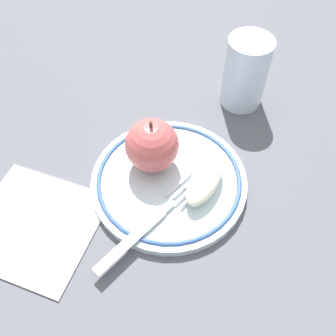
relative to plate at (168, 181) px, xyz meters
The scene contains 7 objects.
ground_plane 0.02m from the plate, behind, with size 2.00×2.00×0.00m, color #505159.
plate is the anchor object (origin of this frame).
apple_red_whole 0.05m from the plate, 65.17° to the left, with size 0.07×0.07×0.07m.
apple_slice_front 0.05m from the plate, 80.84° to the right, with size 0.08×0.03×0.02m, color #EEEFC9.
fork 0.06m from the plate, 168.73° to the right, with size 0.18×0.07×0.00m.
drinking_glass 0.19m from the plate, ahead, with size 0.06×0.06×0.10m, color silver.
napkin_folded 0.17m from the plate, 137.31° to the left, with size 0.14×0.14×0.01m, color white.
Camera 1 is at (-0.22, -0.12, 0.40)m, focal length 40.00 mm.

